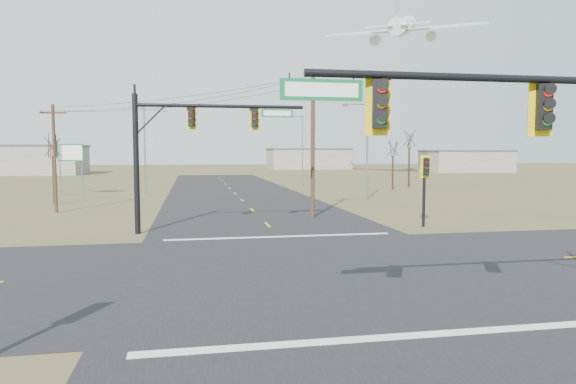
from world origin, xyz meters
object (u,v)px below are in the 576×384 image
object	(u,v)px
pedestal_signal_ne	(425,174)
utility_pole_near	(313,143)
bare_tree_b	(53,150)
mast_arm_far	(189,134)
bare_tree_d	(409,138)
bare_tree_a	(52,144)
highway_sign	(71,159)
mast_arm_near	(550,133)
utility_pole_far	(54,156)
bare_tree_c	(393,148)
streetlight_a	(365,145)
streetlight_b	(301,146)
streetlight_c	(147,146)

from	to	relation	value
pedestal_signal_ne	utility_pole_near	world-z (taller)	utility_pole_near
pedestal_signal_ne	bare_tree_b	xyz separation A→B (m)	(-28.14, 30.15, 1.52)
mast_arm_far	bare_tree_d	distance (m)	42.01
bare_tree_a	highway_sign	bearing A→B (deg)	93.56
mast_arm_near	utility_pole_far	distance (m)	34.81
bare_tree_a	bare_tree_d	world-z (taller)	bare_tree_d
bare_tree_a	bare_tree_c	xyz separation A→B (m)	(34.91, 10.97, -0.14)
mast_arm_near	streetlight_a	distance (m)	36.16
bare_tree_b	bare_tree_c	distance (m)	37.89
mast_arm_far	bare_tree_b	distance (m)	32.87
streetlight_b	utility_pole_far	bearing A→B (deg)	-108.60
mast_arm_near	highway_sign	bearing A→B (deg)	135.85
pedestal_signal_ne	bare_tree_c	size ratio (longest dim) A/B	0.68
utility_pole_far	streetlight_c	size ratio (longest dim) A/B	0.87
bare_tree_b	bare_tree_d	world-z (taller)	bare_tree_d
highway_sign	streetlight_b	bearing A→B (deg)	42.49
bare_tree_a	bare_tree_c	bearing A→B (deg)	17.45
mast_arm_near	mast_arm_far	world-z (taller)	mast_arm_far
streetlight_b	streetlight_c	bearing A→B (deg)	-129.04
bare_tree_d	utility_pole_far	bearing A→B (deg)	-150.82
pedestal_signal_ne	bare_tree_b	world-z (taller)	bare_tree_b
mast_arm_near	streetlight_a	bearing A→B (deg)	99.04
bare_tree_a	streetlight_c	bearing A→B (deg)	58.91
mast_arm_far	streetlight_a	world-z (taller)	streetlight_a
utility_pole_near	streetlight_b	xyz separation A→B (m)	(6.42, 33.78, 0.20)
mast_arm_far	highway_sign	size ratio (longest dim) A/B	1.78
pedestal_signal_ne	bare_tree_c	bearing A→B (deg)	88.51
mast_arm_far	utility_pole_far	xyz separation A→B (m)	(-9.81, 11.36, -1.30)
mast_arm_near	bare_tree_c	world-z (taller)	mast_arm_near
mast_arm_near	streetlight_b	bearing A→B (deg)	105.14
mast_arm_near	bare_tree_a	xyz separation A→B (m)	(-19.75, 35.67, 0.17)
pedestal_signal_ne	utility_pole_near	size ratio (longest dim) A/B	0.44
streetlight_a	bare_tree_a	size ratio (longest dim) A/B	1.41
streetlight_a	utility_pole_far	bearing A→B (deg)	174.60
utility_pole_far	streetlight_a	xyz separation A→B (m)	(25.91, 5.63, 0.91)
streetlight_b	highway_sign	bearing A→B (deg)	-131.97
mast_arm_near	streetlight_b	size ratio (longest dim) A/B	1.10
pedestal_signal_ne	streetlight_b	world-z (taller)	streetlight_b
utility_pole_far	streetlight_c	xyz separation A→B (m)	(5.16, 17.18, 0.97)
bare_tree_d	bare_tree_c	bearing A→B (deg)	-134.86
mast_arm_near	bare_tree_b	distance (m)	52.99
bare_tree_a	bare_tree_b	world-z (taller)	bare_tree_a
utility_pole_far	streetlight_c	distance (m)	17.96
utility_pole_near	bare_tree_d	xyz separation A→B (m)	(18.99, 27.12, 1.14)
streetlight_c	bare_tree_d	world-z (taller)	streetlight_c
mast_arm_near	pedestal_signal_ne	world-z (taller)	mast_arm_near
pedestal_signal_ne	streetlight_a	xyz separation A→B (m)	(2.33, 17.59, 1.93)
utility_pole_far	highway_sign	bearing A→B (deg)	98.17
bare_tree_a	mast_arm_far	bearing A→B (deg)	-56.66
mast_arm_far	utility_pole_far	world-z (taller)	utility_pole_far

